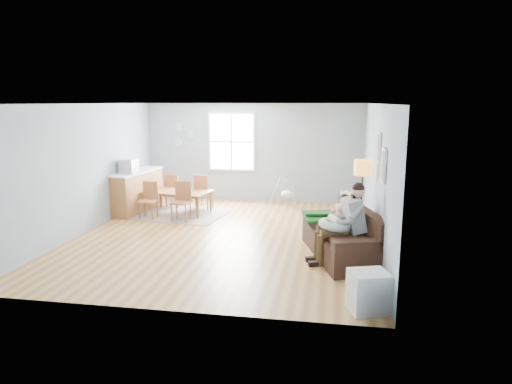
% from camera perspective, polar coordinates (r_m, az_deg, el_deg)
% --- Properties ---
extents(room, '(8.40, 9.40, 3.90)m').
position_cam_1_polar(room, '(9.14, -4.20, 9.21)').
color(room, '#996136').
extents(window, '(1.32, 0.08, 1.62)m').
position_cam_1_polar(window, '(12.69, -3.06, 6.29)').
color(window, white).
rests_on(window, room).
extents(pictures, '(0.05, 1.34, 0.74)m').
position_cam_1_polar(pictures, '(7.91, 15.34, 4.39)').
color(pictures, white).
rests_on(pictures, room).
extents(wall_plates, '(0.67, 0.02, 0.66)m').
position_cam_1_polar(wall_plates, '(13.07, -9.12, 7.10)').
color(wall_plates, '#A2B3C2').
rests_on(wall_plates, room).
extents(sofa, '(1.53, 2.36, 0.88)m').
position_cam_1_polar(sofa, '(8.36, 11.09, -5.84)').
color(sofa, black).
rests_on(sofa, room).
extents(green_throw, '(1.15, 1.02, 0.04)m').
position_cam_1_polar(green_throw, '(8.94, 9.18, -3.01)').
color(green_throw, '#145819').
rests_on(green_throw, sofa).
extents(beige_pillow, '(0.31, 0.52, 0.50)m').
position_cam_1_polar(beige_pillow, '(8.84, 11.45, -1.72)').
color(beige_pillow, '#BFAE92').
rests_on(beige_pillow, sofa).
extents(father, '(1.04, 0.65, 1.41)m').
position_cam_1_polar(father, '(7.92, 10.95, -3.50)').
color(father, gray).
rests_on(father, sofa).
extents(nursing_pillow, '(0.66, 0.65, 0.22)m').
position_cam_1_polar(nursing_pillow, '(7.89, 9.80, -4.07)').
color(nursing_pillow, silver).
rests_on(nursing_pillow, father).
extents(infant, '(0.25, 0.38, 0.14)m').
position_cam_1_polar(infant, '(7.90, 9.73, -3.39)').
color(infant, silver).
rests_on(infant, nursing_pillow).
extents(toddler, '(0.59, 0.35, 0.88)m').
position_cam_1_polar(toddler, '(8.41, 10.24, -2.64)').
color(toddler, silver).
rests_on(toddler, sofa).
extents(floor_lamp, '(0.33, 0.33, 1.65)m').
position_cam_1_polar(floor_lamp, '(8.93, 13.17, 2.10)').
color(floor_lamp, black).
rests_on(floor_lamp, room).
extents(storage_cube, '(0.60, 0.56, 0.54)m').
position_cam_1_polar(storage_cube, '(6.34, 13.81, -11.99)').
color(storage_cube, silver).
rests_on(storage_cube, room).
extents(rug, '(2.61, 2.12, 0.01)m').
position_cam_1_polar(rug, '(11.57, -9.72, -2.60)').
color(rug, gray).
rests_on(rug, room).
extents(dining_table, '(1.74, 1.16, 0.56)m').
position_cam_1_polar(dining_table, '(11.51, -9.77, -1.26)').
color(dining_table, brown).
rests_on(dining_table, rug).
extents(chair_sw, '(0.40, 0.40, 0.87)m').
position_cam_1_polar(chair_sw, '(11.17, -13.20, -0.70)').
color(chair_sw, brown).
rests_on(chair_sw, rug).
extents(chair_se, '(0.42, 0.42, 0.92)m').
position_cam_1_polar(chair_se, '(10.76, -9.24, -0.82)').
color(chair_se, brown).
rests_on(chair_se, rug).
extents(chair_nw, '(0.44, 0.44, 0.89)m').
position_cam_1_polar(chair_nw, '(12.17, -10.33, 0.45)').
color(chair_nw, brown).
rests_on(chair_nw, rug).
extents(chair_ne, '(0.47, 0.47, 0.91)m').
position_cam_1_polar(chair_ne, '(11.80, -6.66, 0.28)').
color(chair_ne, brown).
rests_on(chair_ne, rug).
extents(counter, '(0.75, 1.89, 1.03)m').
position_cam_1_polar(counter, '(11.94, -14.66, 0.15)').
color(counter, brown).
rests_on(counter, room).
extents(monitor, '(0.39, 0.37, 0.34)m').
position_cam_1_polar(monitor, '(11.53, -15.66, 3.13)').
color(monitor, '#A5A6AA').
rests_on(monitor, counter).
extents(baby_swing, '(1.00, 1.01, 0.84)m').
position_cam_1_polar(baby_swing, '(11.95, 3.95, -0.19)').
color(baby_swing, '#A5A6AA').
rests_on(baby_swing, room).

